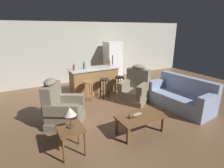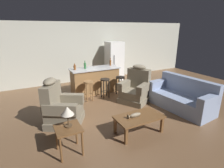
{
  "view_description": "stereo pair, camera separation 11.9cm",
  "coord_description": "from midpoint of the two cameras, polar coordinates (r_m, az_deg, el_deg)",
  "views": [
    {
      "loc": [
        -2.41,
        -4.44,
        2.34
      ],
      "look_at": [
        -0.04,
        -0.1,
        0.75
      ],
      "focal_mm": 28.0,
      "sensor_mm": 36.0,
      "label": 1
    },
    {
      "loc": [
        -2.31,
        -4.5,
        2.34
      ],
      "look_at": [
        -0.04,
        -0.1,
        0.75
      ],
      "focal_mm": 28.0,
      "sensor_mm": 36.0,
      "label": 2
    }
  ],
  "objects": [
    {
      "name": "bottle_tall_green",
      "position": [
        6.23,
        -12.89,
        5.25
      ],
      "size": [
        0.09,
        0.09,
        0.22
      ],
      "color": "brown",
      "rests_on": "kitchen_island"
    },
    {
      "name": "kitchen_island",
      "position": [
        6.55,
        -6.36,
        1.19
      ],
      "size": [
        1.8,
        0.7,
        0.95
      ],
      "color": "olive",
      "rests_on": "ground_plane"
    },
    {
      "name": "recliner_near_island",
      "position": [
        5.81,
        7.0,
        -1.58
      ],
      "size": [
        1.15,
        1.15,
        1.2
      ],
      "rotation": [
        0.0,
        0.0,
        3.67
      ],
      "color": "#756B56",
      "rests_on": "ground_plane"
    },
    {
      "name": "fish_figurine",
      "position": [
        4.04,
        6.87,
        -10.02
      ],
      "size": [
        0.34,
        0.1,
        0.1
      ],
      "color": "#4C3823",
      "rests_on": "coffee_table"
    },
    {
      "name": "back_wall",
      "position": [
        8.02,
        -11.53,
        10.01
      ],
      "size": [
        12.0,
        0.05,
        2.6
      ],
      "color": "#B2B2A3",
      "rests_on": "ground_plane"
    },
    {
      "name": "table_lamp",
      "position": [
        3.35,
        -14.6,
        -8.92
      ],
      "size": [
        0.24,
        0.24,
        0.41
      ],
      "color": "#4C3823",
      "rests_on": "end_table"
    },
    {
      "name": "bar_stool_middle",
      "position": [
        6.05,
        -3.04,
        -0.21
      ],
      "size": [
        0.32,
        0.32,
        0.68
      ],
      "color": "black",
      "rests_on": "ground_plane"
    },
    {
      "name": "ground_plane",
      "position": [
        5.57,
        -0.79,
        -7.03
      ],
      "size": [
        12.0,
        12.0,
        0.0
      ],
      "color": "brown"
    },
    {
      "name": "coffee_table",
      "position": [
        4.14,
        8.4,
        -10.95
      ],
      "size": [
        1.1,
        0.6,
        0.42
      ],
      "color": "brown",
      "rests_on": "ground_plane"
    },
    {
      "name": "bottle_wine_dark",
      "position": [
        6.33,
        -9.63,
        5.87
      ],
      "size": [
        0.08,
        0.08,
        0.28
      ],
      "color": "#2D6B38",
      "rests_on": "kitchen_island"
    },
    {
      "name": "end_table",
      "position": [
        3.52,
        -14.29,
        -15.12
      ],
      "size": [
        0.48,
        0.48,
        0.56
      ],
      "color": "brown",
      "rests_on": "ground_plane"
    },
    {
      "name": "refrigerator",
      "position": [
        8.12,
        -0.18,
        7.46
      ],
      "size": [
        0.7,
        0.69,
        1.76
      ],
      "color": "white",
      "rests_on": "ground_plane"
    },
    {
      "name": "couch",
      "position": [
        5.69,
        21.04,
        -4.0
      ],
      "size": [
        1.02,
        1.97,
        0.94
      ],
      "rotation": [
        0.0,
        0.0,
        3.24
      ],
      "color": "#8493B2",
      "rests_on": "ground_plane"
    },
    {
      "name": "bottle_short_amber",
      "position": [
        6.81,
        -1.4,
        7.0
      ],
      "size": [
        0.07,
        0.07,
        0.3
      ],
      "color": "brown",
      "rests_on": "kitchen_island"
    },
    {
      "name": "bar_stool_right",
      "position": [
        6.32,
        1.89,
        0.6
      ],
      "size": [
        0.32,
        0.32,
        0.68
      ],
      "color": "black",
      "rests_on": "ground_plane"
    },
    {
      "name": "bar_stool_left",
      "position": [
        5.83,
        -8.38,
        -1.09
      ],
      "size": [
        0.32,
        0.32,
        0.68
      ],
      "color": "olive",
      "rests_on": "ground_plane"
    },
    {
      "name": "recliner_near_lamp",
      "position": [
        4.58,
        -16.81,
        -7.75
      ],
      "size": [
        1.15,
        1.15,
        1.2
      ],
      "rotation": [
        0.0,
        0.0,
        -0.54
      ],
      "color": "#756B56",
      "rests_on": "ground_plane"
    }
  ]
}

